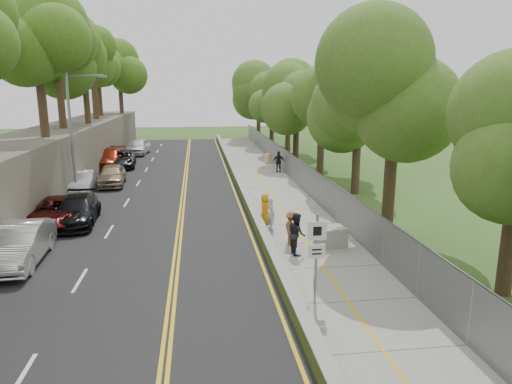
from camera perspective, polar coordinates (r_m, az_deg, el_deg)
name	(u,v)px	position (r m, az deg, el deg)	size (l,w,h in m)	color
ground	(270,272)	(18.27, 1.70, -9.91)	(140.00, 140.00, 0.00)	#33511E
road	(159,192)	(32.52, -11.99, 0.05)	(11.20, 66.00, 0.04)	black
sidewalk	(272,188)	(32.82, 1.98, 0.46)	(4.20, 66.00, 0.05)	gray
jersey_barrier	(240,185)	(32.48, -2.03, 0.82)	(0.42, 66.00, 0.60)	#85C235
rock_embankment	(34,166)	(33.80, -25.97, 2.93)	(5.00, 66.00, 4.00)	#595147
chainlink_fence	(301,174)	(33.03, 5.59, 2.21)	(0.04, 66.00, 2.00)	slate
trees_embankment	(28,32)	(33.44, -26.61, 17.45)	(6.40, 66.00, 13.00)	#49761E
trees_fenceside	(335,89)	(33.08, 9.89, 12.55)	(7.00, 66.00, 14.00)	#517828
streetlight	(74,127)	(31.69, -21.76, 7.56)	(2.52, 0.22, 8.00)	gray
signpost	(317,250)	(15.01, 7.58, -7.14)	(0.62, 0.09, 3.10)	gray
construction_barrel	(268,159)	(43.65, 1.50, 4.20)	(0.55, 0.55, 0.90)	orange
concrete_block	(331,236)	(21.09, 9.30, -5.50)	(1.31, 0.98, 0.87)	gray
car_1	(19,244)	(21.04, -27.49, -5.82)	(1.73, 4.96, 1.63)	silver
car_2	(56,212)	(26.06, -23.71, -2.29)	(2.36, 5.11, 1.42)	#4D0E0F
car_3	(77,211)	(25.88, -21.49, -2.17)	(2.01, 4.95, 1.44)	black
car_4	(112,175)	(35.28, -17.58, 2.03)	(1.82, 4.51, 1.54)	tan
car_5	(82,182)	(33.48, -20.91, 1.15)	(1.54, 4.41, 1.45)	silver
car_6	(121,159)	(43.24, -16.47, 3.95)	(2.42, 5.24, 1.46)	black
car_7	(110,158)	(43.54, -17.82, 4.06)	(2.33, 5.72, 1.66)	maroon
car_8	(138,147)	(51.21, -14.48, 5.50)	(1.97, 4.90, 1.67)	silver
painter_0	(265,209)	(24.01, 1.11, -2.12)	(0.80, 0.52, 1.63)	orange
painter_1	(271,214)	(23.02, 1.92, -2.73)	(0.61, 0.40, 1.67)	beige
painter_2	(297,234)	(19.78, 5.10, -5.19)	(0.88, 0.69, 1.82)	black
painter_3	(291,228)	(20.85, 4.44, -4.55)	(1.03, 0.59, 1.59)	brown
person_far	(279,162)	(38.95, 2.87, 3.80)	(1.05, 0.44, 1.79)	black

